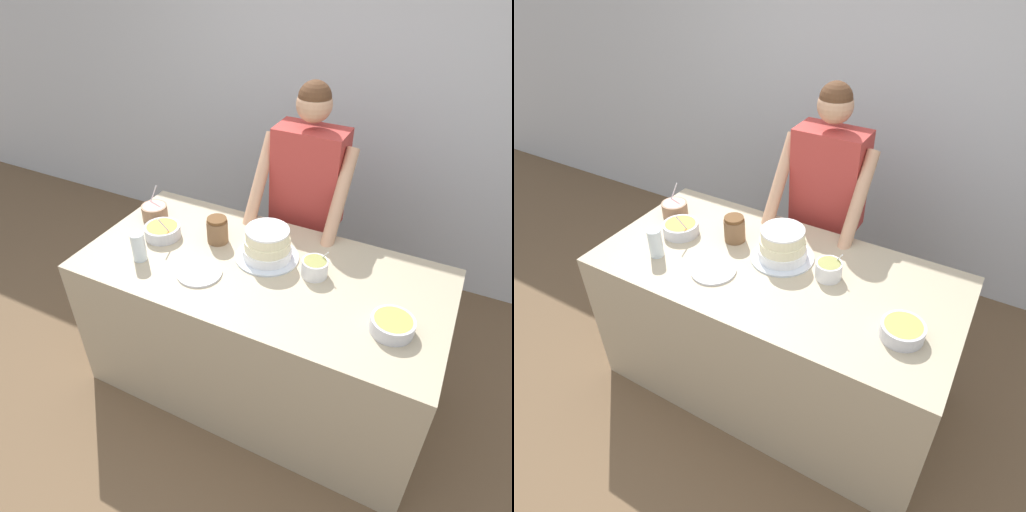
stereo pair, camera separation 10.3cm
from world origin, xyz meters
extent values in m
plane|color=brown|center=(0.00, 0.00, 0.00)|extent=(14.00, 14.00, 0.00)
cube|color=silver|center=(0.00, 1.97, 1.30)|extent=(10.00, 0.05, 2.60)
cube|color=tan|center=(0.00, 0.46, 0.44)|extent=(1.90, 0.92, 0.89)
cylinder|color=#2D2D38|center=(-0.11, 1.13, 0.40)|extent=(0.12, 0.12, 0.80)
cylinder|color=#2D2D38|center=(0.08, 1.13, 0.40)|extent=(0.12, 0.12, 0.80)
cube|color=#B23833|center=(-0.02, 1.13, 1.10)|extent=(0.41, 0.23, 0.60)
cylinder|color=tan|center=(-0.26, 0.97, 1.09)|extent=(0.07, 0.39, 0.51)
cylinder|color=tan|center=(0.23, 0.97, 1.09)|extent=(0.07, 0.39, 0.51)
sphere|color=tan|center=(-0.02, 1.13, 1.53)|extent=(0.20, 0.20, 0.20)
sphere|color=#51331E|center=(-0.02, 1.13, 1.57)|extent=(0.18, 0.18, 0.18)
cylinder|color=silver|center=(-0.01, 0.56, 0.89)|extent=(0.34, 0.34, 0.01)
cylinder|color=white|center=(-0.01, 0.56, 0.93)|extent=(0.26, 0.26, 0.05)
cylinder|color=#F4EABC|center=(-0.01, 0.56, 0.98)|extent=(0.24, 0.24, 0.05)
cylinder|color=#F4EABC|center=(-0.01, 0.56, 1.03)|extent=(0.23, 0.23, 0.05)
cylinder|color=white|center=(-0.01, 0.56, 1.06)|extent=(0.23, 0.23, 0.01)
cylinder|color=#936B4C|center=(-0.78, 0.61, 0.93)|extent=(0.15, 0.15, 0.09)
cylinder|color=pink|center=(-0.78, 0.61, 0.97)|extent=(0.13, 0.13, 0.01)
cylinder|color=silver|center=(-0.82, 0.64, 0.99)|extent=(0.06, 0.07, 0.18)
cylinder|color=silver|center=(0.70, 0.31, 0.92)|extent=(0.19, 0.19, 0.07)
cylinder|color=#F2DB4C|center=(0.70, 0.31, 0.95)|extent=(0.17, 0.17, 0.01)
cylinder|color=silver|center=(-0.62, 0.47, 0.92)|extent=(0.20, 0.20, 0.07)
cylinder|color=#EF9938|center=(-0.62, 0.47, 0.95)|extent=(0.17, 0.17, 0.01)
cylinder|color=silver|center=(-0.56, 0.44, 0.98)|extent=(0.05, 0.08, 0.16)
cylinder|color=white|center=(0.26, 0.53, 0.93)|extent=(0.13, 0.13, 0.09)
cylinder|color=olive|center=(0.26, 0.53, 0.97)|extent=(0.11, 0.11, 0.01)
cylinder|color=silver|center=(0.28, 0.57, 0.96)|extent=(0.08, 0.03, 0.13)
cylinder|color=silver|center=(-0.60, 0.24, 0.97)|extent=(0.07, 0.07, 0.16)
cylinder|color=silver|center=(-0.26, 0.28, 0.90)|extent=(0.23, 0.23, 0.01)
cylinder|color=brown|center=(-0.32, 0.57, 0.95)|extent=(0.12, 0.12, 0.13)
cylinder|color=brown|center=(-0.32, 0.57, 1.03)|extent=(0.11, 0.11, 0.02)
camera|label=1|loc=(0.81, -1.20, 2.33)|focal=32.00mm
camera|label=2|loc=(0.90, -1.16, 2.33)|focal=32.00mm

